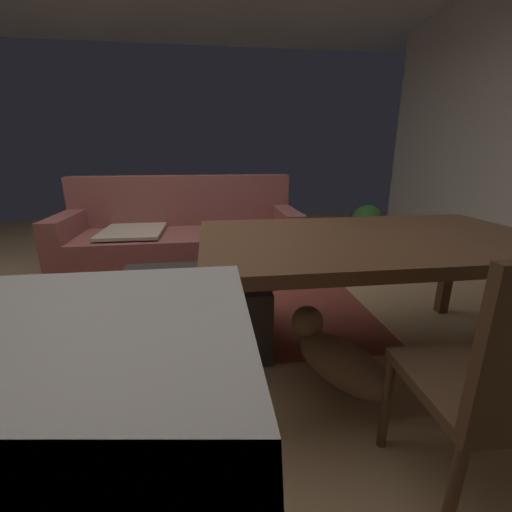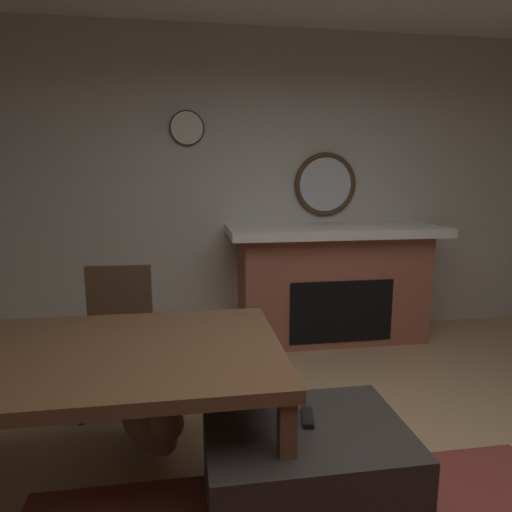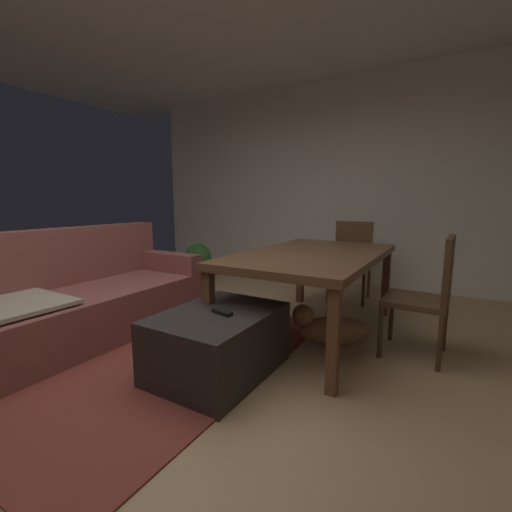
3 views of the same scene
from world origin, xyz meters
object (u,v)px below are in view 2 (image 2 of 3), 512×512
object	(u,v)px
round_wall_mirror	(325,184)
fireplace	(332,282)
ottoman_coffee_table	(305,470)
small_dog	(151,425)
wall_clock	(187,128)
tv_remote	(308,417)
dining_table	(86,364)
dining_chair_south	(118,328)

from	to	relation	value
round_wall_mirror	fireplace	bearing A→B (deg)	90.00
fireplace	ottoman_coffee_table	xyz separation A→B (m)	(0.83, 2.13, -0.33)
round_wall_mirror	small_dog	distance (m)	2.74
fireplace	small_dog	distance (m)	2.25
fireplace	wall_clock	distance (m)	1.94
small_dog	fireplace	bearing A→B (deg)	-134.62
ottoman_coffee_table	tv_remote	distance (m)	0.24
ottoman_coffee_table	fireplace	bearing A→B (deg)	-111.21
ottoman_coffee_table	small_dog	xyz separation A→B (m)	(0.73, -0.55, -0.04)
fireplace	dining_table	bearing A→B (deg)	45.33
tv_remote	small_dog	size ratio (longest dim) A/B	0.26
dining_chair_south	wall_clock	world-z (taller)	wall_clock
tv_remote	small_dog	world-z (taller)	tv_remote
tv_remote	wall_clock	distance (m)	2.85
fireplace	dining_chair_south	bearing A→B (deg)	26.67
tv_remote	dining_table	size ratio (longest dim) A/B	0.09
small_dog	ottoman_coffee_table	bearing A→B (deg)	143.13
dining_chair_south	small_dog	world-z (taller)	dining_chair_south
dining_chair_south	round_wall_mirror	bearing A→B (deg)	-146.57
dining_table	small_dog	bearing A→B (deg)	-134.98
ottoman_coffee_table	dining_table	size ratio (longest dim) A/B	0.49
wall_clock	dining_chair_south	bearing A→B (deg)	67.12
tv_remote	dining_chair_south	distance (m)	1.54
dining_table	small_dog	world-z (taller)	dining_table
tv_remote	dining_table	distance (m)	1.06
tv_remote	dining_table	bearing A→B (deg)	-1.35
fireplace	small_dog	world-z (taller)	fireplace
round_wall_mirror	ottoman_coffee_table	distance (m)	2.84
dining_chair_south	wall_clock	bearing A→B (deg)	-112.88
tv_remote	small_dog	bearing A→B (deg)	-21.42
tv_remote	dining_chair_south	size ratio (longest dim) A/B	0.17
small_dog	round_wall_mirror	bearing A→B (deg)	-129.88
round_wall_mirror	dining_table	distance (m)	2.90
fireplace	tv_remote	bearing A→B (deg)	68.80
wall_clock	small_dog	bearing A→B (deg)	82.33
ottoman_coffee_table	tv_remote	world-z (taller)	tv_remote
tv_remote	dining_chair_south	world-z (taller)	dining_chair_south
dining_table	small_dog	distance (m)	0.61
round_wall_mirror	tv_remote	distance (m)	2.69
round_wall_mirror	dining_chair_south	bearing A→B (deg)	33.43
small_dog	dining_table	bearing A→B (deg)	45.02
wall_clock	tv_remote	bearing A→B (deg)	102.00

